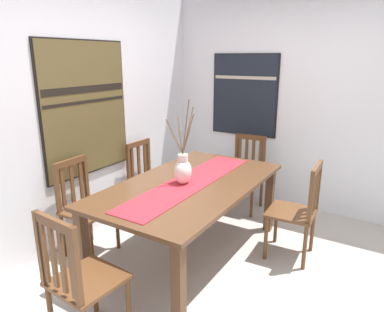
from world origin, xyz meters
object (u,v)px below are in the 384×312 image
at_px(dining_table, 190,192).
at_px(painting_on_back_wall, 86,109).
at_px(centerpiece_vase, 183,170).
at_px(chair_2, 84,206).
at_px(chair_4, 245,171).
at_px(chair_3, 79,278).
at_px(painting_on_side_wall, 245,95).
at_px(chair_0, 298,210).
at_px(chair_1, 148,178).

height_order(dining_table, painting_on_back_wall, painting_on_back_wall).
distance_m(dining_table, painting_on_back_wall, 1.35).
distance_m(centerpiece_vase, chair_2, 1.04).
relative_size(dining_table, chair_4, 2.11).
bearing_deg(chair_2, chair_3, -133.35).
bearing_deg(chair_4, painting_on_side_wall, 30.27).
bearing_deg(painting_on_side_wall, chair_4, -149.73).
relative_size(centerpiece_vase, painting_on_side_wall, 0.74).
xyz_separation_m(centerpiece_vase, chair_2, (-0.40, 0.87, -0.41)).
height_order(centerpiece_vase, chair_3, centerpiece_vase).
relative_size(chair_3, chair_4, 1.05).
distance_m(chair_3, painting_on_back_wall, 1.83).
xyz_separation_m(chair_0, chair_3, (-1.80, 0.90, 0.01)).
relative_size(centerpiece_vase, painting_on_back_wall, 0.57).
bearing_deg(dining_table, chair_4, 0.51).
xyz_separation_m(chair_3, chair_4, (2.61, -0.02, -0.01)).
xyz_separation_m(chair_0, painting_on_back_wall, (-0.64, 2.02, 0.86)).
height_order(chair_2, chair_4, chair_2).
relative_size(dining_table, chair_0, 2.07).
bearing_deg(chair_3, chair_0, -26.51).
height_order(chair_1, chair_3, chair_3).
bearing_deg(chair_0, painting_on_back_wall, 107.46).
distance_m(chair_0, chair_3, 2.01).
height_order(chair_2, painting_on_side_wall, painting_on_side_wall).
height_order(chair_1, painting_on_side_wall, painting_on_side_wall).
xyz_separation_m(chair_3, painting_on_back_wall, (1.16, 1.12, 0.86)).
bearing_deg(chair_4, chair_1, 132.19).
bearing_deg(chair_2, painting_on_back_wall, 36.10).
bearing_deg(centerpiece_vase, chair_3, -179.84).
distance_m(chair_1, chair_3, 2.00).
height_order(chair_0, chair_4, chair_0).
height_order(centerpiece_vase, chair_1, centerpiece_vase).
bearing_deg(chair_4, chair_0, -132.84).
xyz_separation_m(chair_1, chair_4, (0.81, -0.90, 0.01)).
xyz_separation_m(centerpiece_vase, painting_on_back_wall, (-0.06, 1.12, 0.47)).
height_order(dining_table, chair_1, chair_1).
bearing_deg(chair_4, centerpiece_vase, 179.00).
distance_m(chair_4, painting_on_back_wall, 2.04).
bearing_deg(chair_0, chair_4, 47.16).
relative_size(dining_table, chair_1, 2.15).
xyz_separation_m(chair_2, chair_3, (-0.83, -0.88, 0.02)).
height_order(dining_table, chair_2, chair_2).
distance_m(chair_0, chair_2, 2.02).
distance_m(dining_table, chair_4, 1.34).
height_order(chair_1, chair_4, chair_4).
relative_size(chair_2, painting_on_back_wall, 0.69).
bearing_deg(chair_2, chair_0, -61.23).
bearing_deg(painting_on_side_wall, chair_3, -176.44).
relative_size(centerpiece_vase, chair_0, 0.81).
height_order(chair_3, painting_on_back_wall, painting_on_back_wall).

